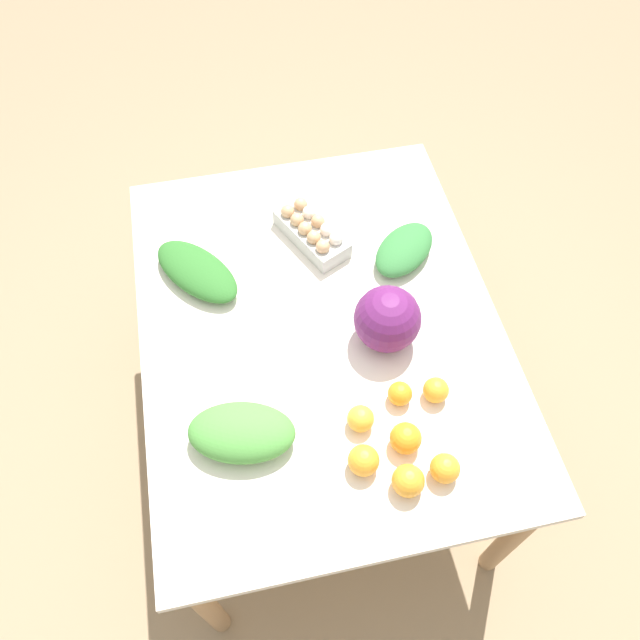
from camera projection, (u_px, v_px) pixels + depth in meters
name	position (u px, v px, depth m)	size (l,w,h in m)	color
ground_plane	(320.00, 425.00, 2.45)	(8.00, 8.00, 0.00)	#937A5B
dining_table	(320.00, 339.00, 1.91)	(1.37, 1.05, 0.74)	silver
cabbage_purple	(387.00, 319.00, 1.73)	(0.19, 0.19, 0.19)	#601E5B
egg_carton	(312.00, 231.00, 1.98)	(0.29, 0.22, 0.09)	#B7B7B2
greens_bunch_chard	(242.00, 432.00, 1.60)	(0.28, 0.17, 0.10)	#4C933D
greens_bunch_scallion	(197.00, 271.00, 1.90)	(0.32, 0.15, 0.07)	#2D6B28
greens_bunch_dandelion	(404.00, 250.00, 1.94)	(0.24, 0.14, 0.07)	#337538
orange_0	(361.00, 419.00, 1.63)	(0.07, 0.07, 0.07)	#F9A833
orange_1	(406.00, 438.00, 1.60)	(0.08, 0.08, 0.08)	orange
orange_2	(436.00, 390.00, 1.68)	(0.07, 0.07, 0.07)	orange
orange_3	(400.00, 394.00, 1.67)	(0.07, 0.07, 0.07)	orange
orange_4	(408.00, 481.00, 1.54)	(0.08, 0.08, 0.08)	orange
orange_5	(445.00, 468.00, 1.56)	(0.08, 0.08, 0.08)	orange
orange_6	(364.00, 460.00, 1.56)	(0.08, 0.08, 0.08)	orange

